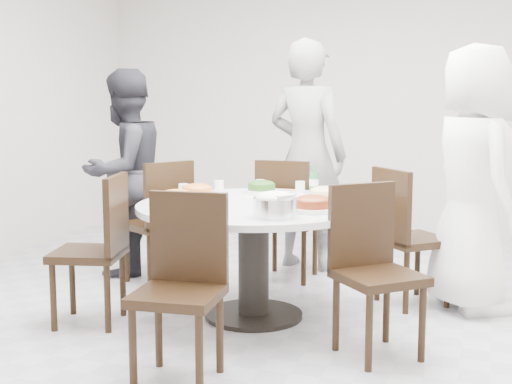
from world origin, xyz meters
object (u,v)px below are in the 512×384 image
(dining_table, at_px, (254,261))
(chair_se, at_px, (379,273))
(chair_ne, at_px, (413,237))
(diner_left, at_px, (125,172))
(chair_sw, at_px, (88,250))
(chair_s, at_px, (177,291))
(chair_nw, at_px, (156,222))
(diner_middle, at_px, (307,155))
(soup_bowl, at_px, (181,205))
(rice_bowl, at_px, (275,207))
(diner_right, at_px, (473,179))
(chair_n, at_px, (289,219))
(beverage_bottle, at_px, (314,180))

(dining_table, bearing_deg, chair_se, -26.73)
(dining_table, bearing_deg, chair_ne, 33.23)
(diner_left, bearing_deg, chair_sw, 34.34)
(chair_s, bearing_deg, chair_ne, 56.12)
(chair_nw, height_order, chair_sw, same)
(diner_middle, bearing_deg, soup_bowl, 93.97)
(chair_ne, distance_m, rice_bowl, 1.28)
(chair_sw, xyz_separation_m, diner_right, (2.28, 1.09, 0.41))
(dining_table, xyz_separation_m, diner_right, (1.32, 0.65, 0.51))
(chair_n, relative_size, diner_left, 0.58)
(soup_bowl, xyz_separation_m, beverage_bottle, (0.60, 0.90, 0.07))
(chair_ne, distance_m, chair_s, 2.00)
(diner_left, bearing_deg, chair_n, 117.15)
(chair_sw, relative_size, rice_bowl, 3.68)
(chair_ne, xyz_separation_m, beverage_bottle, (-0.67, -0.14, 0.38))
(chair_ne, distance_m, chair_sw, 2.18)
(chair_nw, distance_m, rice_bowl, 1.63)
(dining_table, xyz_separation_m, beverage_bottle, (0.28, 0.48, 0.48))
(chair_n, xyz_separation_m, beverage_bottle, (0.33, -0.54, 0.38))
(chair_s, relative_size, diner_left, 0.58)
(beverage_bottle, bearing_deg, diner_right, 8.91)
(chair_ne, height_order, chair_s, same)
(chair_sw, bearing_deg, diner_middle, 139.97)
(beverage_bottle, bearing_deg, chair_se, -57.12)
(dining_table, bearing_deg, diner_middle, 90.27)
(chair_sw, distance_m, chair_s, 1.14)
(dining_table, height_order, chair_sw, chair_sw)
(chair_se, relative_size, diner_left, 0.58)
(chair_nw, bearing_deg, diner_middle, 162.76)
(chair_n, height_order, rice_bowl, chair_n)
(chair_s, bearing_deg, chair_se, 32.25)
(chair_sw, bearing_deg, chair_n, 135.17)
(diner_right, relative_size, beverage_bottle, 8.37)
(chair_s, bearing_deg, chair_nw, 114.65)
(chair_nw, xyz_separation_m, diner_right, (2.30, 0.06, 0.41))
(chair_s, distance_m, chair_se, 1.13)
(diner_right, distance_m, beverage_bottle, 1.06)
(chair_n, height_order, chair_se, same)
(dining_table, height_order, rice_bowl, rice_bowl)
(chair_n, height_order, chair_s, same)
(dining_table, height_order, diner_middle, diner_middle)
(chair_s, xyz_separation_m, diner_middle, (0.03, 2.54, 0.47))
(diner_right, relative_size, soup_bowl, 6.83)
(chair_nw, relative_size, chair_sw, 1.00)
(chair_ne, xyz_separation_m, soup_bowl, (-1.27, -1.04, 0.32))
(soup_bowl, bearing_deg, rice_bowl, -0.12)
(diner_right, distance_m, diner_left, 2.67)
(chair_n, relative_size, chair_se, 1.00)
(dining_table, xyz_separation_m, rice_bowl, (0.27, -0.42, 0.43))
(chair_sw, distance_m, beverage_bottle, 1.59)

